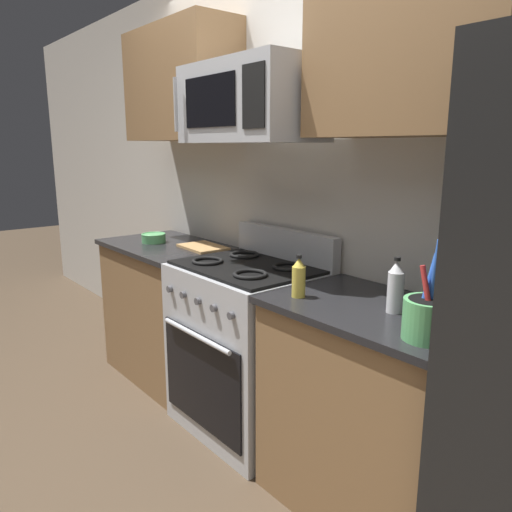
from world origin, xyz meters
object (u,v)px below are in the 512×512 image
cutting_board (203,247)px  bottle_oil (299,278)px  bottle_vinegar (396,287)px  range_oven (248,346)px  prep_bowl (154,238)px  utensil_crock (429,317)px  microwave (251,103)px

cutting_board → bottle_oil: bottle_oil is taller
bottle_vinegar → range_oven: bearing=179.9°
bottle_vinegar → prep_bowl: bearing=-178.9°
utensil_crock → bottle_oil: (-0.61, 0.00, 0.01)m
bottle_oil → prep_bowl: bottle_oil is taller
bottle_oil → bottle_vinegar: 0.41m
microwave → bottle_vinegar: (0.91, -0.03, -0.73)m
range_oven → bottle_oil: bearing=-15.4°
prep_bowl → range_oven: bearing=2.3°
range_oven → utensil_crock: size_ratio=3.21×
utensil_crock → bottle_vinegar: utensil_crock is taller
range_oven → cutting_board: 0.74m
range_oven → microwave: size_ratio=1.47×
utensil_crock → bottle_oil: utensil_crock is taller
bottle_oil → prep_bowl: bearing=175.9°
microwave → utensil_crock: size_ratio=2.18×
utensil_crock → bottle_oil: size_ratio=1.86×
bottle_vinegar → prep_bowl: 1.86m
range_oven → prep_bowl: 1.06m
cutting_board → bottle_oil: 1.14m
bottle_oil → prep_bowl: size_ratio=1.14×
microwave → cutting_board: 1.01m
cutting_board → prep_bowl: bearing=-158.9°
range_oven → prep_bowl: bearing=-177.7°
microwave → prep_bowl: (-0.95, -0.06, -0.80)m
range_oven → microwave: microwave is taller
microwave → bottle_vinegar: size_ratio=3.40×
utensil_crock → prep_bowl: utensil_crock is taller
cutting_board → bottle_vinegar: 1.50m
prep_bowl → cutting_board: bearing=21.1°
bottle_vinegar → cutting_board: bearing=175.9°
bottle_vinegar → prep_bowl: bottle_vinegar is taller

